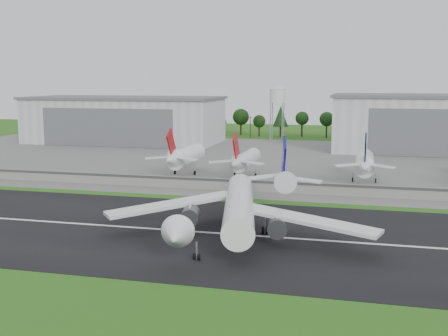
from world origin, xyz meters
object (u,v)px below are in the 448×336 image
(parked_jet_red_a, at_px, (183,157))
(parked_jet_red_b, at_px, (244,160))
(parked_jet_navy, at_px, (365,163))
(main_airliner, at_px, (238,212))

(parked_jet_red_a, relative_size, parked_jet_red_b, 1.00)
(parked_jet_navy, bearing_deg, parked_jet_red_a, 179.98)
(main_airliner, distance_m, parked_jet_red_a, 75.11)
(parked_jet_red_a, bearing_deg, main_airliner, -63.18)
(parked_jet_red_a, relative_size, parked_jet_navy, 1.00)
(parked_jet_red_a, bearing_deg, parked_jet_red_b, -0.23)
(main_airliner, relative_size, parked_jet_red_b, 1.88)
(main_airliner, height_order, parked_jet_red_b, main_airliner)
(parked_jet_red_b, bearing_deg, parked_jet_red_a, 179.77)
(parked_jet_red_b, height_order, parked_jet_navy, parked_jet_navy)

